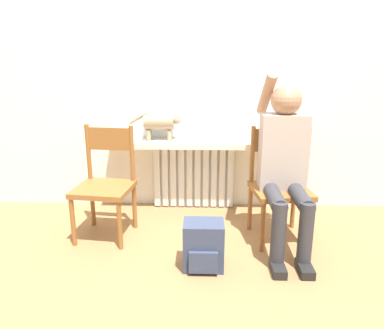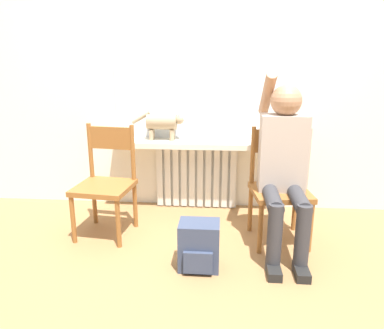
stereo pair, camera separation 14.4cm
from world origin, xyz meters
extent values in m
plane|color=olive|center=(0.00, 0.00, 0.00)|extent=(12.00, 12.00, 0.00)
cube|color=white|center=(0.00, 1.23, 1.35)|extent=(7.00, 0.06, 2.70)
cube|color=silver|center=(0.00, 1.16, 0.31)|extent=(0.76, 0.05, 0.61)
cube|color=silver|center=(-0.34, 1.12, 0.31)|extent=(0.05, 0.03, 0.59)
cube|color=silver|center=(-0.27, 1.12, 0.31)|extent=(0.05, 0.03, 0.59)
cube|color=silver|center=(-0.19, 1.12, 0.31)|extent=(0.05, 0.03, 0.59)
cube|color=silver|center=(-0.11, 1.12, 0.31)|extent=(0.05, 0.03, 0.59)
cube|color=silver|center=(-0.04, 1.12, 0.31)|extent=(0.05, 0.03, 0.59)
cube|color=silver|center=(0.04, 1.12, 0.31)|extent=(0.05, 0.03, 0.59)
cube|color=silver|center=(0.11, 1.12, 0.31)|extent=(0.05, 0.03, 0.59)
cube|color=silver|center=(0.19, 1.12, 0.31)|extent=(0.05, 0.03, 0.59)
cube|color=silver|center=(0.27, 1.12, 0.31)|extent=(0.05, 0.03, 0.59)
cube|color=silver|center=(0.34, 1.12, 0.31)|extent=(0.05, 0.03, 0.59)
cube|color=silver|center=(0.00, 1.07, 0.64)|extent=(1.57, 0.27, 0.05)
cube|color=white|center=(0.00, 1.20, 1.12)|extent=(1.51, 0.01, 0.92)
cube|color=brown|center=(-0.68, 0.49, 0.40)|extent=(0.47, 0.47, 0.04)
cylinder|color=brown|center=(-0.89, 0.33, 0.19)|extent=(0.04, 0.04, 0.38)
cylinder|color=brown|center=(-0.52, 0.29, 0.19)|extent=(0.04, 0.04, 0.38)
cylinder|color=brown|center=(-0.85, 0.70, 0.19)|extent=(0.04, 0.04, 0.38)
cylinder|color=brown|center=(-0.48, 0.65, 0.19)|extent=(0.04, 0.04, 0.38)
cylinder|color=brown|center=(-0.85, 0.70, 0.65)|extent=(0.04, 0.04, 0.45)
cylinder|color=brown|center=(-0.48, 0.65, 0.65)|extent=(0.04, 0.04, 0.45)
cube|color=brown|center=(-0.66, 0.68, 0.76)|extent=(0.38, 0.07, 0.18)
cube|color=brown|center=(0.68, 0.49, 0.40)|extent=(0.47, 0.47, 0.04)
cylinder|color=brown|center=(0.53, 0.29, 0.19)|extent=(0.04, 0.04, 0.38)
cylinder|color=brown|center=(0.89, 0.33, 0.19)|extent=(0.04, 0.04, 0.38)
cylinder|color=brown|center=(0.48, 0.65, 0.19)|extent=(0.04, 0.04, 0.38)
cylinder|color=brown|center=(0.84, 0.70, 0.19)|extent=(0.04, 0.04, 0.38)
cylinder|color=brown|center=(0.48, 0.65, 0.65)|extent=(0.04, 0.04, 0.45)
cylinder|color=brown|center=(0.84, 0.70, 0.65)|extent=(0.04, 0.04, 0.45)
cube|color=brown|center=(0.66, 0.68, 0.76)|extent=(0.38, 0.07, 0.18)
cylinder|color=#333338|center=(0.59, 0.28, 0.44)|extent=(0.11, 0.46, 0.11)
cylinder|color=#333338|center=(0.77, 0.28, 0.44)|extent=(0.11, 0.46, 0.11)
cylinder|color=#333338|center=(0.59, 0.06, 0.24)|extent=(0.10, 0.10, 0.48)
cylinder|color=#333338|center=(0.77, 0.06, 0.24)|extent=(0.10, 0.10, 0.48)
cube|color=black|center=(0.59, 0.00, 0.03)|extent=(0.09, 0.20, 0.06)
cube|color=black|center=(0.77, 0.00, 0.03)|extent=(0.09, 0.20, 0.06)
cube|color=#AD9E93|center=(0.68, 0.51, 0.70)|extent=(0.34, 0.20, 0.57)
sphere|color=#A87A5B|center=(0.68, 0.51, 1.09)|extent=(0.22, 0.22, 0.22)
cylinder|color=#A87A5B|center=(0.57, 0.65, 1.12)|extent=(0.08, 0.50, 0.38)
cylinder|color=#AD9E93|center=(0.84, 0.47, 0.68)|extent=(0.08, 0.08, 0.45)
cylinder|color=#9E896B|center=(-0.31, 1.09, 0.83)|extent=(0.27, 0.14, 0.14)
sphere|color=#9E896B|center=(-0.15, 1.09, 0.85)|extent=(0.08, 0.08, 0.08)
cone|color=#9E896B|center=(-0.15, 1.07, 0.89)|extent=(0.03, 0.03, 0.03)
cone|color=#9E896B|center=(-0.15, 1.11, 0.89)|extent=(0.03, 0.03, 0.03)
cylinder|color=#9E896B|center=(-0.22, 1.06, 0.71)|extent=(0.04, 0.04, 0.10)
cylinder|color=#9E896B|center=(-0.22, 1.13, 0.71)|extent=(0.04, 0.04, 0.10)
cylinder|color=#9E896B|center=(-0.40, 1.06, 0.71)|extent=(0.04, 0.04, 0.10)
cylinder|color=#9E896B|center=(-0.40, 1.13, 0.71)|extent=(0.04, 0.04, 0.10)
cylinder|color=#9E896B|center=(-0.50, 1.09, 0.86)|extent=(0.18, 0.03, 0.12)
cube|color=#333D56|center=(0.10, 0.06, 0.16)|extent=(0.27, 0.20, 0.33)
cube|color=#333D56|center=(0.10, -0.06, 0.10)|extent=(0.19, 0.03, 0.15)
camera|label=1|loc=(0.09, -2.23, 1.38)|focal=35.00mm
camera|label=2|loc=(0.24, -2.22, 1.38)|focal=35.00mm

